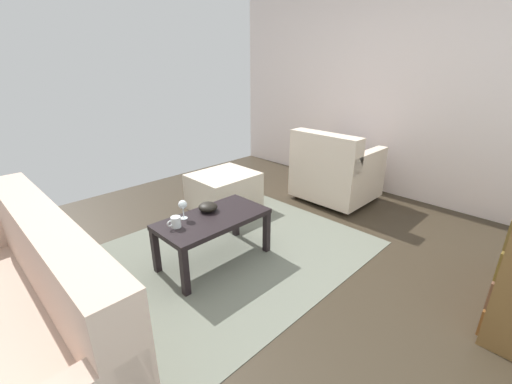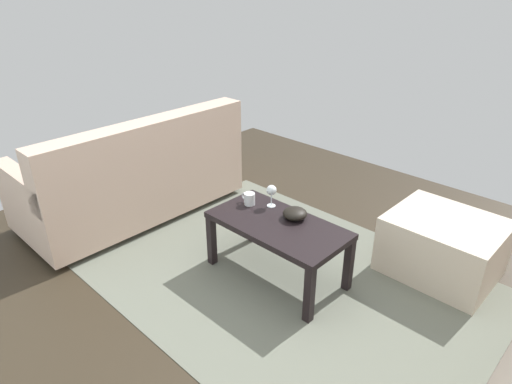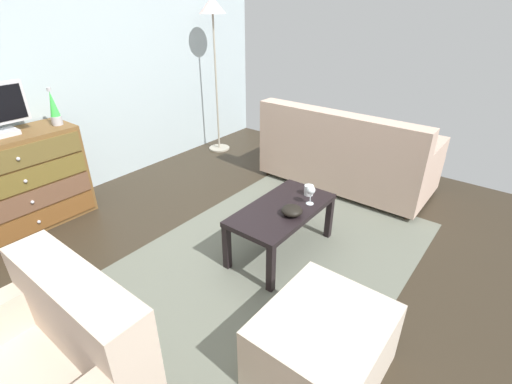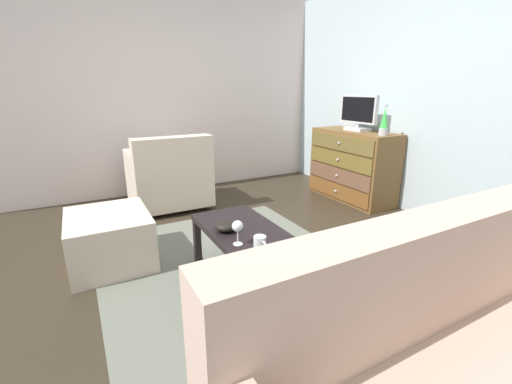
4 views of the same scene
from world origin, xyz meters
The scene contains 12 objects.
ground_plane centered at (0.00, 0.00, -0.03)m, with size 5.22×4.81×0.05m, color #32291D.
wall_accent_rear centered at (0.00, 2.17, 1.28)m, with size 5.22×0.12×2.56m, color #AEC0C5.
area_rug centered at (0.20, -0.20, 0.00)m, with size 2.60×1.90×0.01m, color #64685B.
dresser centered at (-0.84, 1.85, 0.43)m, with size 1.11×0.49×0.85m.
lava_lamp centered at (-0.39, 1.81, 1.00)m, with size 0.09×0.09×0.33m.
coffee_table centered at (0.26, -0.19, 0.36)m, with size 0.91×0.47×0.42m.
wine_glass centered at (0.44, -0.33, 0.53)m, with size 0.07×0.07×0.16m.
mug centered at (0.57, -0.25, 0.46)m, with size 0.11×0.08×0.08m.
bowl_decorative centered at (0.22, -0.31, 0.45)m, with size 0.16×0.16×0.07m, color black.
couch_large centered at (1.70, -0.04, 0.34)m, with size 0.85×1.78×0.88m.
ottoman centered at (-0.52, -1.00, 0.20)m, with size 0.70×0.60×0.41m, color beige.
standing_lamp centered at (1.66, 1.81, 1.61)m, with size 0.32×0.32×1.88m.
Camera 3 is at (-1.80, -1.54, 1.85)m, focal length 25.62 mm.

